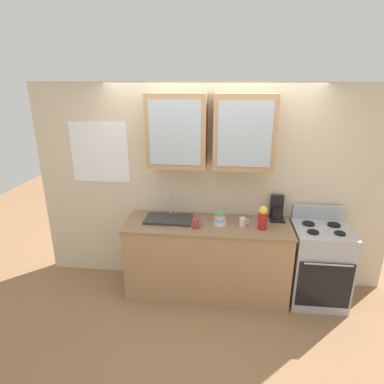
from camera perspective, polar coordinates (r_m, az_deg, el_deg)
name	(u,v)px	position (r m, az deg, el deg)	size (l,w,h in m)	color
ground_plane	(207,291)	(4.29, 2.59, -16.98)	(10.00, 10.00, 0.00)	#936B47
back_wall_unit	(210,175)	(3.93, 3.14, 3.08)	(4.37, 0.43, 2.51)	beige
counter	(207,258)	(4.03, 2.70, -11.61)	(1.94, 0.65, 0.93)	#A87F56
stove_range	(318,264)	(4.17, 21.40, -11.80)	(0.63, 0.63, 1.11)	#ADAFB5
sink_faucet	(169,219)	(3.90, -4.15, -4.70)	(0.55, 0.33, 0.24)	#2D2D30
bowl_stack	(220,219)	(3.77, 4.95, -4.70)	(0.15, 0.15, 0.15)	white
vase	(263,218)	(3.71, 12.38, -4.47)	(0.10, 0.10, 0.27)	#B21E1E
cup_near_sink	(196,224)	(3.68, 0.66, -5.61)	(0.12, 0.08, 0.10)	#993838
cup_near_bowls	(243,222)	(3.78, 8.93, -5.20)	(0.11, 0.07, 0.10)	silver
coffee_maker	(277,211)	(4.02, 14.73, -3.19)	(0.17, 0.20, 0.29)	black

